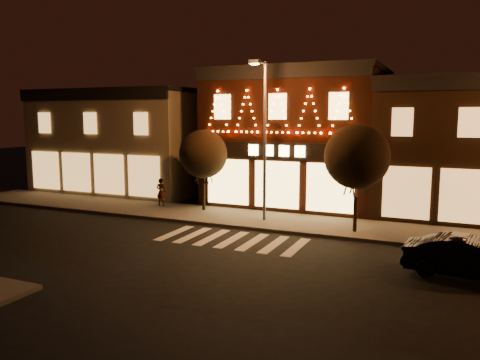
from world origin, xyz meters
The scene contains 10 objects.
ground centered at (0.00, 0.00, 0.00)m, with size 120.00×120.00×0.00m, color black.
sidewalk_far centered at (2.00, 8.00, 0.07)m, with size 44.00×4.00×0.15m, color #47423D.
building_left centered at (-13.00, 13.99, 3.66)m, with size 12.20×8.28×7.30m.
building_pulp centered at (0.00, 13.98, 4.16)m, with size 10.20×8.34×8.30m.
building_right_a centered at (9.50, 13.99, 3.76)m, with size 9.20×8.28×7.50m.
streetlamp_mid centered at (0.08, 7.60, 4.85)m, with size 0.51×1.83×8.01m.
tree_left centered at (-4.01, 8.84, 3.35)m, with size 2.73×2.73×4.57m.
tree_right centered at (4.84, 7.20, 3.65)m, with size 2.99×2.99×5.00m.
dark_sedan centered at (9.53, 2.70, 0.70)m, with size 1.49×4.28×1.41m, color black.
pedestrian centered at (-6.98, 8.98, 0.97)m, with size 0.60×0.39×1.65m, color gray.
Camera 1 is at (8.73, -14.84, 5.56)m, focal length 35.66 mm.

